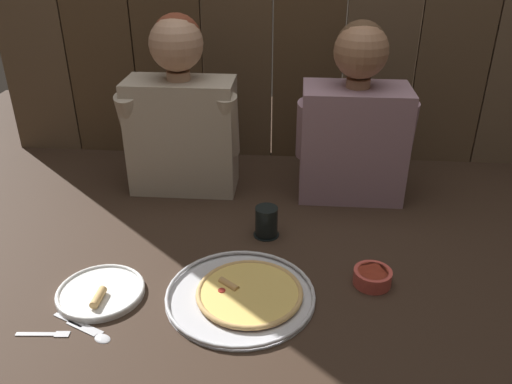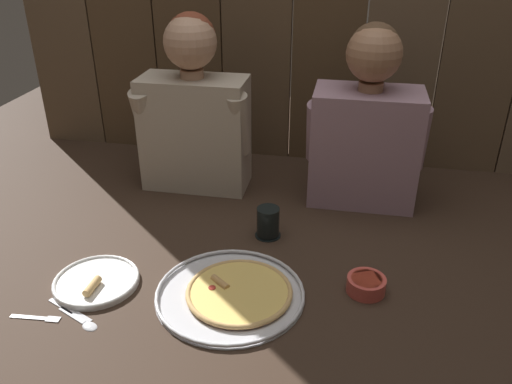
% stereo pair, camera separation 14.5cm
% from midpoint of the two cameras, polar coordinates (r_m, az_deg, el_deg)
% --- Properties ---
extents(ground_plane, '(3.20, 3.20, 0.00)m').
position_cam_midpoint_polar(ground_plane, '(1.53, 2.36, -7.79)').
color(ground_plane, '#332319').
extents(pizza_tray, '(0.40, 0.40, 0.03)m').
position_cam_midpoint_polar(pizza_tray, '(1.40, 0.54, -11.09)').
color(pizza_tray, silver).
rests_on(pizza_tray, ground).
extents(dinner_plate, '(0.23, 0.23, 0.03)m').
position_cam_midpoint_polar(dinner_plate, '(1.49, -14.46, -9.54)').
color(dinner_plate, white).
rests_on(dinner_plate, ground).
extents(drinking_glass, '(0.08, 0.08, 0.10)m').
position_cam_midpoint_polar(drinking_glass, '(1.63, 3.89, -3.42)').
color(drinking_glass, black).
rests_on(drinking_glass, ground).
extents(dipping_bowl, '(0.10, 0.10, 0.04)m').
position_cam_midpoint_polar(dipping_bowl, '(1.46, 14.87, -9.82)').
color(dipping_bowl, '#CC4C42').
rests_on(dipping_bowl, ground).
extents(table_fork, '(0.13, 0.03, 0.01)m').
position_cam_midpoint_polar(table_fork, '(1.42, -20.12, -12.93)').
color(table_fork, silver).
rests_on(table_fork, ground).
extents(table_knife, '(0.15, 0.08, 0.01)m').
position_cam_midpoint_polar(table_knife, '(1.42, -17.01, -12.44)').
color(table_knife, silver).
rests_on(table_knife, ground).
extents(table_spoon, '(0.14, 0.08, 0.01)m').
position_cam_midpoint_polar(table_spoon, '(1.37, -15.47, -13.68)').
color(table_spoon, silver).
rests_on(table_spoon, ground).
extents(diner_left, '(0.41, 0.21, 0.62)m').
position_cam_midpoint_polar(diner_left, '(1.86, -4.59, 8.90)').
color(diner_left, '#B2A38E').
rests_on(diner_left, ground).
extents(diner_right, '(0.40, 0.22, 0.61)m').
position_cam_midpoint_polar(diner_right, '(1.81, 14.35, 7.05)').
color(diner_right, gray).
rests_on(diner_right, ground).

